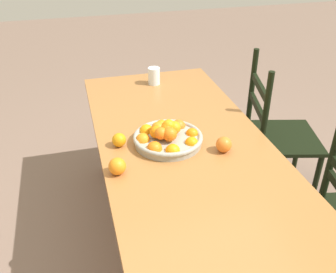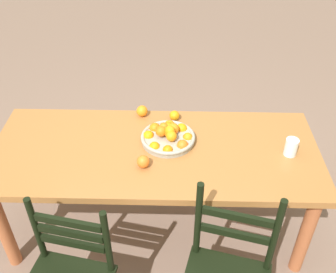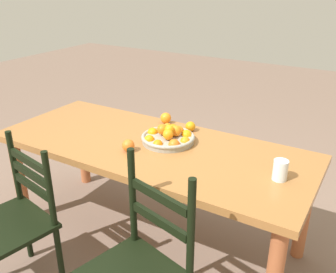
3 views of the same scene
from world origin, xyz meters
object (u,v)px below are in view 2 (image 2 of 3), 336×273
Objects in this scene: orange_loose_1 at (174,116)px; orange_loose_2 at (143,162)px; drinking_glass at (291,147)px; dining_table at (155,160)px; fruit_bowl at (168,136)px; orange_loose_0 at (142,111)px.

orange_loose_2 is at bearing 69.59° from orange_loose_1.
orange_loose_1 is 0.80m from drinking_glass.
dining_table is 29.73× the size of orange_loose_1.
orange_loose_1 is at bearing -110.45° from dining_table.
drinking_glass reaches higher than orange_loose_1.
dining_table is at bearing -1.64° from drinking_glass.
drinking_glass is at bearing 171.66° from fruit_bowl.
dining_table is 0.37m from orange_loose_1.
orange_loose_1 is at bearing -110.41° from orange_loose_2.
fruit_bowl reaches higher than orange_loose_1.
fruit_bowl is (-0.08, -0.09, 0.13)m from dining_table.
orange_loose_0 is at bearing -55.69° from fruit_bowl.
orange_loose_2 is (0.06, 0.16, 0.13)m from dining_table.
fruit_bowl is 3.09× the size of drinking_glass.
orange_loose_0 is 1.03m from drinking_glass.
orange_loose_1 is at bearing -25.69° from drinking_glass.
drinking_glass is (-0.76, 0.11, 0.02)m from fruit_bowl.
orange_loose_0 is 1.13× the size of orange_loose_1.
orange_loose_0 is 0.70× the size of drinking_glass.
fruit_bowl is 4.44× the size of orange_loose_0.
drinking_glass is (-0.90, -0.14, 0.02)m from orange_loose_2.
dining_table is at bearing 106.35° from orange_loose_0.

